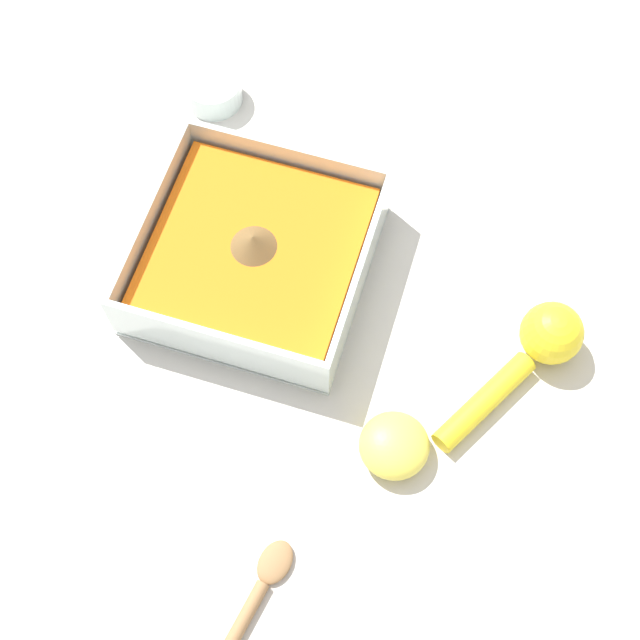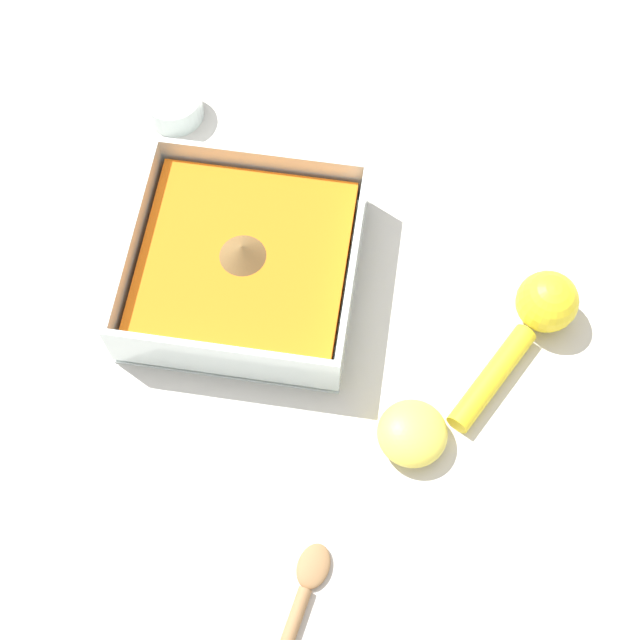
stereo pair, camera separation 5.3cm
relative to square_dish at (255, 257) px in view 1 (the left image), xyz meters
name	(u,v)px [view 1 (the left image)]	position (x,y,z in m)	size (l,w,h in m)	color
ground_plane	(217,265)	(0.04, 0.01, -0.03)	(4.00, 4.00, 0.00)	beige
square_dish	(255,257)	(0.00, 0.00, 0.00)	(0.22, 0.22, 0.07)	silver
spice_bowl	(213,91)	(0.11, -0.19, -0.01)	(0.06, 0.06, 0.03)	silver
lemon_squeezer	(537,348)	(-0.28, 0.01, 0.00)	(0.11, 0.16, 0.06)	yellow
lemon_half	(394,445)	(-0.18, 0.14, -0.01)	(0.06, 0.06, 0.04)	#EFDB4C
wooden_spoon	(236,634)	(-0.10, 0.33, -0.02)	(0.06, 0.20, 0.01)	olive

